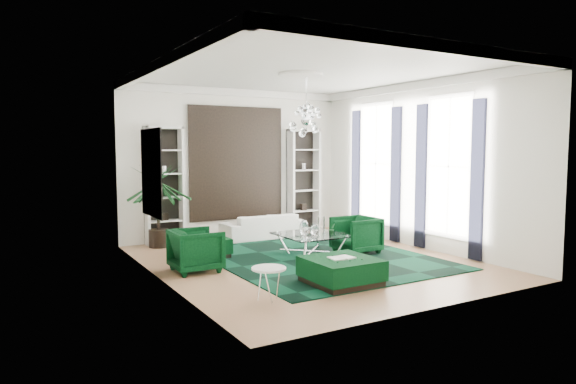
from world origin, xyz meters
TOP-DOWN VIEW (x-y plane):
  - floor at (0.00, 0.00)m, footprint 6.00×7.00m
  - ceiling at (0.00, 0.00)m, footprint 6.00×7.00m
  - wall_back at (0.00, 3.51)m, footprint 6.00×0.02m
  - wall_front at (0.00, -3.51)m, footprint 6.00×0.02m
  - wall_left at (-3.01, 0.00)m, footprint 0.02×7.00m
  - wall_right at (3.01, 0.00)m, footprint 0.02×7.00m
  - crown_molding at (0.00, 0.00)m, footprint 6.00×7.00m
  - ceiling_medallion at (0.00, 0.30)m, footprint 0.90×0.90m
  - tapestry at (0.00, 3.46)m, footprint 2.50×0.06m
  - shelving_left at (-1.95, 3.31)m, footprint 0.90×0.38m
  - shelving_right at (1.95, 3.31)m, footprint 0.90×0.38m
  - painting at (-2.97, 0.60)m, footprint 0.04×1.30m
  - window_near at (2.99, -0.90)m, footprint 0.03×1.10m
  - curtain_near_a at (2.96, -1.68)m, footprint 0.07×0.30m
  - curtain_near_b at (2.96, -0.12)m, footprint 0.07×0.30m
  - window_far at (2.99, 1.50)m, footprint 0.03×1.10m
  - curtain_far_a at (2.96, 0.72)m, footprint 0.07×0.30m
  - curtain_far_b at (2.96, 2.28)m, footprint 0.07×0.30m
  - rug at (0.36, 0.20)m, footprint 4.20×5.00m
  - sofa at (0.44, 2.83)m, footprint 2.11×0.82m
  - armchair_left at (-2.25, 0.34)m, footprint 0.88×0.86m
  - armchair_right at (1.35, 0.17)m, footprint 0.89×0.86m
  - coffee_table at (0.38, 0.46)m, footprint 1.34×1.34m
  - ottoman_side at (-1.67, 1.45)m, footprint 0.92×0.92m
  - ottoman_front at (-0.46, -1.77)m, footprint 1.12×1.12m
  - book at (-0.46, -1.77)m, footprint 0.43×0.29m
  - side_table at (-1.96, -1.99)m, footprint 0.52×0.52m
  - palm at (-2.19, 3.01)m, footprint 1.56×1.56m
  - chandelier at (0.10, 0.25)m, footprint 0.81×0.81m
  - table_plant at (0.72, 0.18)m, footprint 0.14×0.11m

SIDE VIEW (x-z plane):
  - floor at x=0.00m, z-range -0.02..0.00m
  - rug at x=0.36m, z-range 0.00..0.02m
  - ottoman_side at x=-1.67m, z-range 0.00..0.41m
  - ottoman_front at x=-0.46m, z-range 0.00..0.45m
  - coffee_table at x=0.38m, z-range 0.00..0.46m
  - side_table at x=-1.96m, z-range 0.00..0.50m
  - sofa at x=0.44m, z-range 0.00..0.62m
  - armchair_left at x=-2.25m, z-range 0.00..0.80m
  - armchair_right at x=1.35m, z-range 0.00..0.81m
  - book at x=-0.46m, z-range 0.45..0.48m
  - table_plant at x=0.72m, z-range 0.46..0.70m
  - palm at x=-2.19m, z-range 0.00..2.49m
  - shelving_left at x=-1.95m, z-range 0.00..2.80m
  - shelving_right at x=1.95m, z-range 0.00..2.80m
  - curtain_near_a at x=2.96m, z-range 0.02..3.27m
  - curtain_near_b at x=2.96m, z-range 0.02..3.27m
  - curtain_far_a at x=2.96m, z-range 0.02..3.27m
  - curtain_far_b at x=2.96m, z-range 0.02..3.27m
  - painting at x=-2.97m, z-range 1.05..2.65m
  - wall_back at x=0.00m, z-range 0.00..3.80m
  - wall_front at x=0.00m, z-range 0.00..3.80m
  - wall_left at x=-3.01m, z-range 0.00..3.80m
  - wall_right at x=3.01m, z-range 0.00..3.80m
  - tapestry at x=0.00m, z-range 0.50..3.30m
  - window_near at x=2.99m, z-range 0.45..3.35m
  - window_far at x=2.99m, z-range 0.45..3.35m
  - chandelier at x=0.10m, z-range 2.49..3.21m
  - crown_molding at x=0.00m, z-range 3.61..3.79m
  - ceiling_medallion at x=0.00m, z-range 3.75..3.79m
  - ceiling at x=0.00m, z-range 3.80..3.82m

